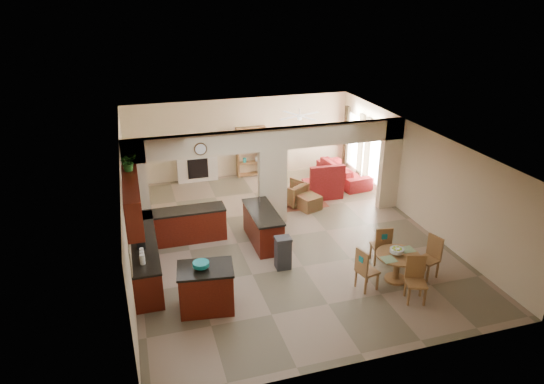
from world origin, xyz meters
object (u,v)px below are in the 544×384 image
object	(u,v)px
sofa	(344,172)
armchair	(292,193)
dining_table	(397,263)
kitchen_island	(206,288)

from	to	relation	value
sofa	armchair	size ratio (longest dim) A/B	3.00
armchair	dining_table	bearing A→B (deg)	69.23
dining_table	sofa	size ratio (longest dim) A/B	0.43
sofa	armchair	xyz separation A→B (m)	(-2.35, -1.29, 0.01)
sofa	armchair	world-z (taller)	armchair
dining_table	kitchen_island	bearing A→B (deg)	177.48
kitchen_island	dining_table	size ratio (longest dim) A/B	1.25
armchair	sofa	bearing A→B (deg)	177.01
dining_table	armchair	size ratio (longest dim) A/B	1.28
dining_table	sofa	bearing A→B (deg)	76.87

